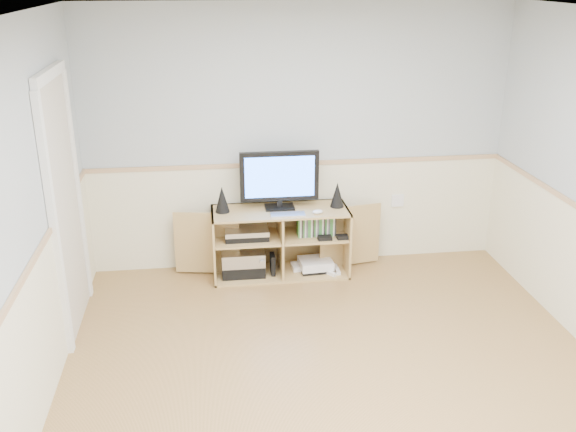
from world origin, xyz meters
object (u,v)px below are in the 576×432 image
at_px(keyboard, 288,214).
at_px(media_cabinet, 280,239).
at_px(game_consoles, 314,265).
at_px(monitor, 279,178).

bearing_deg(keyboard, media_cabinet, 106.20).
height_order(media_cabinet, keyboard, keyboard).
bearing_deg(keyboard, game_consoles, 25.58).
distance_m(media_cabinet, keyboard, 0.38).
relative_size(media_cabinet, keyboard, 6.36).
height_order(keyboard, game_consoles, keyboard).
relative_size(media_cabinet, monitor, 2.73).
bearing_deg(media_cabinet, keyboard, -74.52).
distance_m(media_cabinet, game_consoles, 0.43).
xyz_separation_m(media_cabinet, game_consoles, (0.33, -0.07, -0.26)).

